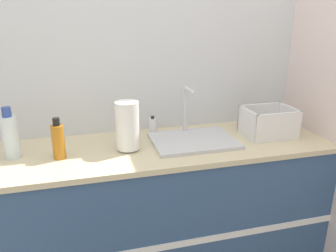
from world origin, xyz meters
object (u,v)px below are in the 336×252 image
object	(u,v)px
bottle_clear	(10,136)
paper_towel_roll	(128,126)
dish_rack	(268,125)
soap_dispenser	(153,126)
sink	(193,138)
bottle_amber	(58,141)

from	to	relation	value
bottle_clear	paper_towel_roll	bearing A→B (deg)	-4.93
dish_rack	bottle_clear	world-z (taller)	bottle_clear
dish_rack	soap_dispenser	world-z (taller)	dish_rack
sink	bottle_clear	bearing A→B (deg)	178.45
paper_towel_roll	bottle_clear	bearing A→B (deg)	175.07
soap_dispenser	dish_rack	bearing A→B (deg)	-18.04
dish_rack	bottle_amber	size ratio (longest dim) A/B	1.35
sink	soap_dispenser	bearing A→B (deg)	133.28
bottle_amber	bottle_clear	xyz separation A→B (m)	(-0.23, 0.07, 0.02)
bottle_clear	bottle_amber	bearing A→B (deg)	-16.75
bottle_clear	soap_dispenser	distance (m)	0.80
paper_towel_roll	soap_dispenser	world-z (taller)	paper_towel_roll
soap_dispenser	bottle_amber	bearing A→B (deg)	-155.31
sink	paper_towel_roll	distance (m)	0.40
paper_towel_roll	bottle_clear	world-z (taller)	same
paper_towel_roll	dish_rack	distance (m)	0.86
dish_rack	bottle_clear	size ratio (longest dim) A/B	1.09
paper_towel_roll	bottle_amber	xyz separation A→B (m)	(-0.36, -0.02, -0.04)
bottle_clear	sink	bearing A→B (deg)	-1.55
paper_towel_roll	dish_rack	size ratio (longest dim) A/B	0.92
paper_towel_roll	bottle_amber	size ratio (longest dim) A/B	1.25
sink	bottle_amber	world-z (taller)	sink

